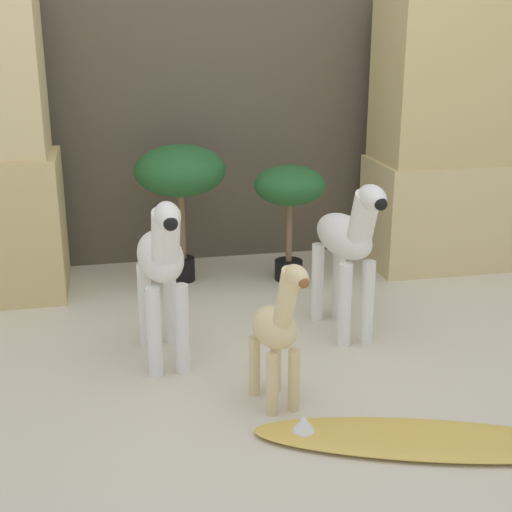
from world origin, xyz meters
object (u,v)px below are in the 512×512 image
object	(u,v)px
zebra_right	(347,244)
potted_palm_back	(290,192)
potted_palm_front	(180,174)
surfboard	(418,439)
giraffe_figurine	(277,330)
zebra_left	(162,264)

from	to	relation	value
zebra_right	potted_palm_back	size ratio (longest dim) A/B	1.16
zebra_right	potted_palm_front	xyz separation A→B (m)	(-0.59, 0.79, 0.15)
zebra_right	potted_palm_front	size ratio (longest dim) A/B	0.99
surfboard	potted_palm_front	bearing A→B (deg)	108.67
giraffe_figurine	potted_palm_back	size ratio (longest dim) A/B	0.94
zebra_left	giraffe_figurine	bearing A→B (deg)	-49.95
surfboard	zebra_left	bearing A→B (deg)	134.59
potted_palm_front	surfboard	distance (m)	1.79
zebra_right	giraffe_figurine	world-z (taller)	zebra_right
surfboard	zebra_right	bearing A→B (deg)	87.31
zebra_right	potted_palm_front	world-z (taller)	potted_palm_front
potted_palm_front	zebra_left	bearing A→B (deg)	-100.58
zebra_right	zebra_left	xyz separation A→B (m)	(-0.75, -0.11, 0.00)
giraffe_figurine	potted_palm_back	xyz separation A→B (m)	(0.35, 1.21, 0.17)
potted_palm_back	surfboard	bearing A→B (deg)	-89.15
zebra_left	giraffe_figurine	distance (m)	0.54
zebra_right	surfboard	bearing A→B (deg)	-92.69
giraffe_figurine	zebra_right	bearing A→B (deg)	51.26
potted_palm_front	surfboard	world-z (taller)	potted_palm_front
potted_palm_back	surfboard	xyz separation A→B (m)	(0.02, -1.53, -0.43)
zebra_left	potted_palm_back	xyz separation A→B (m)	(0.69, 0.80, 0.06)
giraffe_figurine	potted_palm_front	distance (m)	1.34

